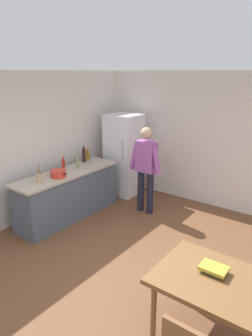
{
  "coord_description": "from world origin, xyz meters",
  "views": [
    {
      "loc": [
        2.07,
        -2.81,
        2.67
      ],
      "look_at": [
        -0.82,
        1.05,
        1.14
      ],
      "focal_mm": 32.45,
      "sensor_mm": 36.0,
      "label": 1
    }
  ],
  "objects_px": {
    "cooking_pot": "(58,173)",
    "dining_table": "(227,290)",
    "bottle_oil_amber": "(88,155)",
    "bottle_vinegar_tall": "(78,162)",
    "bottle_sauce_red": "(63,164)",
    "person": "(146,165)",
    "bottle_wine_dark": "(84,155)",
    "refrigerator": "(124,155)",
    "utensil_jar": "(39,178)",
    "book_stack": "(214,269)"
  },
  "relations": [
    {
      "from": "refrigerator",
      "to": "bottle_sauce_red",
      "type": "distance_m",
      "value": 1.53
    },
    {
      "from": "dining_table",
      "to": "bottle_vinegar_tall",
      "type": "distance_m",
      "value": 3.68
    },
    {
      "from": "bottle_sauce_red",
      "to": "bottle_vinegar_tall",
      "type": "relative_size",
      "value": 0.75
    },
    {
      "from": "person",
      "to": "bottle_sauce_red",
      "type": "distance_m",
      "value": 1.58
    },
    {
      "from": "cooking_pot",
      "to": "bottle_wine_dark",
      "type": "xyz_separation_m",
      "value": [
        -0.29,
        0.94,
        0.09
      ]
    },
    {
      "from": "bottle_oil_amber",
      "to": "refrigerator",
      "type": "bearing_deg",
      "value": 67.25
    },
    {
      "from": "refrigerator",
      "to": "bottle_vinegar_tall",
      "type": "relative_size",
      "value": 5.62
    },
    {
      "from": "bottle_wine_dark",
      "to": "cooking_pot",
      "type": "bearing_deg",
      "value": -73.1
    },
    {
      "from": "refrigerator",
      "to": "person",
      "type": "xyz_separation_m",
      "value": [
        0.95,
        -0.55,
        0.08
      ]
    },
    {
      "from": "dining_table",
      "to": "bottle_wine_dark",
      "type": "relative_size",
      "value": 4.12
    },
    {
      "from": "cooking_pot",
      "to": "refrigerator",
      "type": "bearing_deg",
      "value": 89.22
    },
    {
      "from": "bottle_oil_amber",
      "to": "person",
      "type": "bearing_deg",
      "value": 10.76
    },
    {
      "from": "person",
      "to": "cooking_pot",
      "type": "bearing_deg",
      "value": -126.38
    },
    {
      "from": "person",
      "to": "dining_table",
      "type": "xyz_separation_m",
      "value": [
        2.35,
        -2.15,
        -0.31
      ]
    },
    {
      "from": "cooking_pot",
      "to": "bottle_vinegar_tall",
      "type": "relative_size",
      "value": 1.25
    },
    {
      "from": "utensil_jar",
      "to": "bottle_vinegar_tall",
      "type": "bearing_deg",
      "value": 92.07
    },
    {
      "from": "bottle_wine_dark",
      "to": "person",
      "type": "bearing_deg",
      "value": 16.97
    },
    {
      "from": "utensil_jar",
      "to": "bottle_wine_dark",
      "type": "height_order",
      "value": "bottle_wine_dark"
    },
    {
      "from": "bottle_oil_amber",
      "to": "dining_table",
      "type": "bearing_deg",
      "value": -27.63
    },
    {
      "from": "bottle_oil_amber",
      "to": "bottle_vinegar_tall",
      "type": "distance_m",
      "value": 0.58
    },
    {
      "from": "cooking_pot",
      "to": "utensil_jar",
      "type": "xyz_separation_m",
      "value": [
        -0.04,
        -0.37,
        0.02
      ]
    },
    {
      "from": "bottle_sauce_red",
      "to": "bottle_wine_dark",
      "type": "xyz_separation_m",
      "value": [
        0.01,
        0.56,
        0.05
      ]
    },
    {
      "from": "cooking_pot",
      "to": "bottle_wine_dark",
      "type": "height_order",
      "value": "bottle_wine_dark"
    },
    {
      "from": "refrigerator",
      "to": "bottle_sauce_red",
      "type": "relative_size",
      "value": 7.5
    },
    {
      "from": "refrigerator",
      "to": "cooking_pot",
      "type": "relative_size",
      "value": 4.5
    },
    {
      "from": "utensil_jar",
      "to": "bottle_sauce_red",
      "type": "height_order",
      "value": "utensil_jar"
    },
    {
      "from": "bottle_sauce_red",
      "to": "bottle_oil_amber",
      "type": "relative_size",
      "value": 0.86
    },
    {
      "from": "cooking_pot",
      "to": "dining_table",
      "type": "bearing_deg",
      "value": -13.89
    },
    {
      "from": "dining_table",
      "to": "bottle_vinegar_tall",
      "type": "height_order",
      "value": "bottle_vinegar_tall"
    },
    {
      "from": "person",
      "to": "bottle_oil_amber",
      "type": "relative_size",
      "value": 6.07
    },
    {
      "from": "refrigerator",
      "to": "bottle_vinegar_tall",
      "type": "bearing_deg",
      "value": -94.26
    },
    {
      "from": "bottle_oil_amber",
      "to": "bottle_vinegar_tall",
      "type": "bearing_deg",
      "value": -66.12
    },
    {
      "from": "cooking_pot",
      "to": "bottle_oil_amber",
      "type": "relative_size",
      "value": 1.43
    },
    {
      "from": "cooking_pot",
      "to": "bottle_wine_dark",
      "type": "bearing_deg",
      "value": 106.9
    },
    {
      "from": "dining_table",
      "to": "bottle_wine_dark",
      "type": "xyz_separation_m",
      "value": [
        -3.61,
        1.76,
        0.37
      ]
    },
    {
      "from": "dining_table",
      "to": "person",
      "type": "bearing_deg",
      "value": 137.59
    },
    {
      "from": "person",
      "to": "dining_table",
      "type": "bearing_deg",
      "value": -42.41
    },
    {
      "from": "dining_table",
      "to": "bottle_sauce_red",
      "type": "relative_size",
      "value": 5.83
    },
    {
      "from": "dining_table",
      "to": "bottle_sauce_red",
      "type": "distance_m",
      "value": 3.83
    },
    {
      "from": "cooking_pot",
      "to": "utensil_jar",
      "type": "distance_m",
      "value": 0.38
    },
    {
      "from": "bottle_oil_amber",
      "to": "cooking_pot",
      "type": "bearing_deg",
      "value": -74.04
    },
    {
      "from": "utensil_jar",
      "to": "refrigerator",
      "type": "bearing_deg",
      "value": 88.33
    },
    {
      "from": "utensil_jar",
      "to": "cooking_pot",
      "type": "bearing_deg",
      "value": 83.88
    },
    {
      "from": "bottle_vinegar_tall",
      "to": "cooking_pot",
      "type": "bearing_deg",
      "value": -82.36
    },
    {
      "from": "person",
      "to": "bottle_sauce_red",
      "type": "relative_size",
      "value": 7.08
    },
    {
      "from": "bottle_sauce_red",
      "to": "bottle_oil_amber",
      "type": "xyz_separation_m",
      "value": [
        -0.02,
        0.7,
        0.02
      ]
    },
    {
      "from": "bottle_wine_dark",
      "to": "dining_table",
      "type": "bearing_deg",
      "value": -26.01
    },
    {
      "from": "refrigerator",
      "to": "dining_table",
      "type": "xyz_separation_m",
      "value": [
        3.3,
        -2.7,
        -0.23
      ]
    },
    {
      "from": "bottle_wine_dark",
      "to": "book_stack",
      "type": "relative_size",
      "value": 1.28
    },
    {
      "from": "bottle_wine_dark",
      "to": "bottle_vinegar_tall",
      "type": "distance_m",
      "value": 0.44
    }
  ]
}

